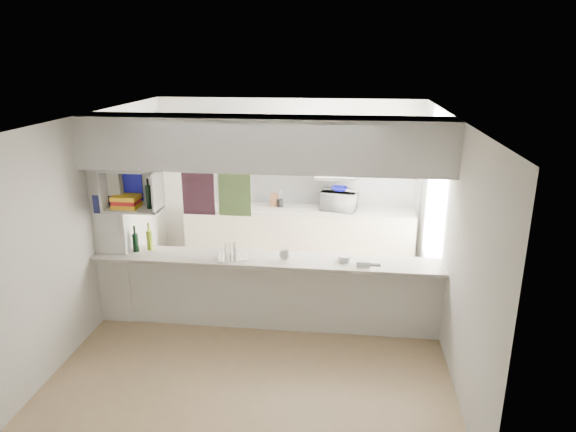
# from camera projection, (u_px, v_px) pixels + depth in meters

# --- Properties ---
(floor) EXTENTS (4.80, 4.80, 0.00)m
(floor) POSITION_uv_depth(u_px,v_px,m) (266.00, 326.00, 6.42)
(floor) COLOR #A2835E
(floor) RESTS_ON ground
(ceiling) EXTENTS (4.80, 4.80, 0.00)m
(ceiling) POSITION_uv_depth(u_px,v_px,m) (263.00, 116.00, 5.63)
(ceiling) COLOR white
(ceiling) RESTS_ON wall_back
(wall_back) EXTENTS (4.20, 0.00, 4.20)m
(wall_back) POSITION_uv_depth(u_px,v_px,m) (289.00, 180.00, 8.29)
(wall_back) COLOR silver
(wall_back) RESTS_ON floor
(wall_left) EXTENTS (0.00, 4.80, 4.80)m
(wall_left) POSITION_uv_depth(u_px,v_px,m) (95.00, 222.00, 6.26)
(wall_left) COLOR silver
(wall_left) RESTS_ON floor
(wall_right) EXTENTS (0.00, 4.80, 4.80)m
(wall_right) POSITION_uv_depth(u_px,v_px,m) (448.00, 235.00, 5.79)
(wall_right) COLOR silver
(wall_right) RESTS_ON floor
(servery_partition) EXTENTS (4.20, 0.50, 2.60)m
(servery_partition) POSITION_uv_depth(u_px,v_px,m) (250.00, 198.00, 5.93)
(servery_partition) COLOR silver
(servery_partition) RESTS_ON floor
(cubby_shelf) EXTENTS (0.65, 0.35, 0.50)m
(cubby_shelf) POSITION_uv_depth(u_px,v_px,m) (132.00, 192.00, 6.02)
(cubby_shelf) COLOR white
(cubby_shelf) RESTS_ON bulkhead
(kitchen_run) EXTENTS (3.60, 0.63, 2.24)m
(kitchen_run) POSITION_uv_depth(u_px,v_px,m) (297.00, 213.00, 8.17)
(kitchen_run) COLOR beige
(kitchen_run) RESTS_ON floor
(microwave) EXTENTS (0.61, 0.47, 0.30)m
(microwave) POSITION_uv_depth(u_px,v_px,m) (339.00, 200.00, 8.00)
(microwave) COLOR white
(microwave) RESTS_ON bench_top
(bowl) EXTENTS (0.26, 0.26, 0.06)m
(bowl) POSITION_uv_depth(u_px,v_px,m) (339.00, 189.00, 7.94)
(bowl) COLOR #0C0C89
(bowl) RESTS_ON microwave
(dish_rack) EXTENTS (0.44, 0.38, 0.20)m
(dish_rack) POSITION_uv_depth(u_px,v_px,m) (233.00, 251.00, 6.13)
(dish_rack) COLOR silver
(dish_rack) RESTS_ON breakfast_bar
(cup) EXTENTS (0.16, 0.16, 0.10)m
(cup) POSITION_uv_depth(u_px,v_px,m) (285.00, 255.00, 6.05)
(cup) COLOR white
(cup) RESTS_ON dish_rack
(wine_bottles) EXTENTS (0.22, 0.15, 0.35)m
(wine_bottles) POSITION_uv_depth(u_px,v_px,m) (143.00, 241.00, 6.34)
(wine_bottles) COLOR black
(wine_bottles) RESTS_ON breakfast_bar
(plastic_tubs) EXTENTS (0.50, 0.23, 0.08)m
(plastic_tubs) POSITION_uv_depth(u_px,v_px,m) (352.00, 260.00, 5.98)
(plastic_tubs) COLOR silver
(plastic_tubs) RESTS_ON breakfast_bar
(utensil_jar) EXTENTS (0.09, 0.09, 0.12)m
(utensil_jar) POSITION_uv_depth(u_px,v_px,m) (280.00, 203.00, 8.17)
(utensil_jar) COLOR black
(utensil_jar) RESTS_ON bench_top
(knife_block) EXTENTS (0.12, 0.10, 0.21)m
(knife_block) POSITION_uv_depth(u_px,v_px,m) (274.00, 200.00, 8.19)
(knife_block) COLOR #56341D
(knife_block) RESTS_ON bench_top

